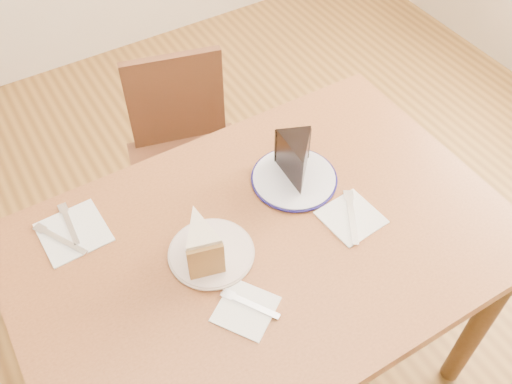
# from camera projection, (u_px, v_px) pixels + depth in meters

# --- Properties ---
(ground) EXTENTS (4.00, 4.00, 0.00)m
(ground) POSITION_uv_depth(u_px,v_px,m) (262.00, 369.00, 1.95)
(ground) COLOR #513415
(ground) RESTS_ON ground
(table) EXTENTS (1.20, 0.80, 0.75)m
(table) POSITION_uv_depth(u_px,v_px,m) (264.00, 263.00, 1.46)
(table) COLOR #562E17
(table) RESTS_ON ground
(chair_far) EXTENTS (0.48, 0.48, 0.79)m
(chair_far) POSITION_uv_depth(u_px,v_px,m) (188.00, 160.00, 1.99)
(chair_far) COLOR #381C11
(chair_far) RESTS_ON ground
(plate_cream) EXTENTS (0.20, 0.20, 0.01)m
(plate_cream) POSITION_uv_depth(u_px,v_px,m) (211.00, 253.00, 1.35)
(plate_cream) COLOR silver
(plate_cream) RESTS_ON table
(plate_navy) EXTENTS (0.22, 0.22, 0.01)m
(plate_navy) POSITION_uv_depth(u_px,v_px,m) (294.00, 179.00, 1.50)
(plate_navy) COLOR white
(plate_navy) RESTS_ON table
(carrot_cake) EXTENTS (0.11, 0.13, 0.10)m
(carrot_cake) POSITION_uv_depth(u_px,v_px,m) (200.00, 241.00, 1.31)
(carrot_cake) COLOR #EEDFC5
(carrot_cake) RESTS_ON plate_cream
(chocolate_cake) EXTENTS (0.13, 0.15, 0.10)m
(chocolate_cake) POSITION_uv_depth(u_px,v_px,m) (297.00, 163.00, 1.46)
(chocolate_cake) COLOR black
(chocolate_cake) RESTS_ON plate_navy
(napkin_cream) EXTENTS (0.17, 0.17, 0.00)m
(napkin_cream) POSITION_uv_depth(u_px,v_px,m) (246.00, 309.00, 1.26)
(napkin_cream) COLOR white
(napkin_cream) RESTS_ON table
(napkin_navy) EXTENTS (0.15, 0.15, 0.00)m
(napkin_navy) POSITION_uv_depth(u_px,v_px,m) (351.00, 217.00, 1.42)
(napkin_navy) COLOR white
(napkin_navy) RESTS_ON table
(napkin_spare) EXTENTS (0.16, 0.16, 0.00)m
(napkin_spare) POSITION_uv_depth(u_px,v_px,m) (74.00, 232.00, 1.39)
(napkin_spare) COLOR white
(napkin_spare) RESTS_ON table
(fork_cream) EXTENTS (0.09, 0.13, 0.00)m
(fork_cream) POSITION_uv_depth(u_px,v_px,m) (251.00, 304.00, 1.26)
(fork_cream) COLOR silver
(fork_cream) RESTS_ON napkin_cream
(knife_navy) EXTENTS (0.10, 0.15, 0.00)m
(knife_navy) POSITION_uv_depth(u_px,v_px,m) (352.00, 217.00, 1.42)
(knife_navy) COLOR silver
(knife_navy) RESTS_ON napkin_navy
(fork_spare) EXTENTS (0.02, 0.14, 0.00)m
(fork_spare) POSITION_uv_depth(u_px,v_px,m) (69.00, 224.00, 1.41)
(fork_spare) COLOR white
(fork_spare) RESTS_ON napkin_spare
(knife_spare) EXTENTS (0.09, 0.15, 0.00)m
(knife_spare) POSITION_uv_depth(u_px,v_px,m) (61.00, 240.00, 1.38)
(knife_spare) COLOR silver
(knife_spare) RESTS_ON napkin_spare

